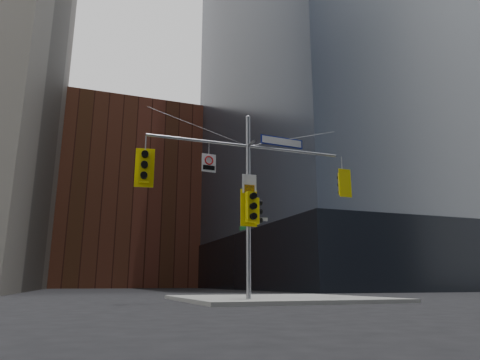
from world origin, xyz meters
TOP-DOWN VIEW (x-y plane):
  - ground at (0.00, 0.00)m, footprint 160.00×160.00m
  - sidewalk_corner at (2.00, 4.00)m, footprint 8.00×8.00m
  - podium_ne at (28.00, 32.00)m, footprint 36.40×36.40m
  - brick_midrise at (0.00, 58.00)m, footprint 26.00×20.00m
  - signal_assembly at (0.00, 1.99)m, footprint 8.00×0.80m
  - traffic_light_west_arm at (-3.98, 2.01)m, footprint 0.69×0.60m
  - traffic_light_east_arm at (4.29, 1.99)m, footprint 0.57×0.45m
  - traffic_light_pole_side at (0.32, 2.00)m, footprint 0.39×0.33m
  - traffic_light_pole_front at (-0.00, 1.73)m, footprint 0.68×0.56m
  - street_sign_blade at (1.49, 2.00)m, footprint 1.93×0.19m
  - regulatory_sign_arm at (-1.60, 1.97)m, footprint 0.57×0.10m
  - regulatory_sign_pole at (0.00, 1.88)m, footprint 0.57×0.06m
  - street_blade_ew at (0.45, 2.00)m, footprint 0.66×0.12m
  - street_blade_ns at (0.00, 2.45)m, footprint 0.09×0.81m

SIDE VIEW (x-z plane):
  - ground at x=0.00m, z-range 0.00..0.00m
  - sidewalk_corner at x=2.00m, z-range 0.00..0.15m
  - street_blade_ns at x=0.00m, z-range 2.74..2.90m
  - podium_ne at x=28.00m, z-range 0.00..6.00m
  - street_blade_ew at x=0.45m, z-range 3.04..3.17m
  - traffic_light_pole_side at x=0.32m, z-range 2.89..3.91m
  - traffic_light_pole_front at x=0.00m, z-range 2.80..4.22m
  - signal_assembly at x=0.00m, z-range 0.77..8.07m
  - regulatory_sign_pole at x=0.00m, z-range 4.05..4.79m
  - traffic_light_west_arm at x=-3.98m, z-range 4.08..5.52m
  - traffic_light_east_arm at x=4.29m, z-range 4.20..5.40m
  - regulatory_sign_arm at x=-1.60m, z-range 4.82..5.53m
  - street_sign_blade at x=1.49m, z-range 6.16..6.54m
  - brick_midrise at x=0.00m, z-range 0.00..28.00m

